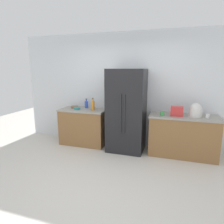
# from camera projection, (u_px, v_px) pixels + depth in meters

# --- Properties ---
(ground_plane) EXTENTS (11.02, 11.02, 0.00)m
(ground_plane) POSITION_uv_depth(u_px,v_px,m) (103.00, 178.00, 3.39)
(ground_plane) COLOR beige
(kitchen_back_panel) EXTENTS (5.51, 0.10, 2.69)m
(kitchen_back_panel) POSITION_uv_depth(u_px,v_px,m) (128.00, 90.00, 4.76)
(kitchen_back_panel) COLOR silver
(kitchen_back_panel) RESTS_ON ground_plane
(counter_left) EXTENTS (1.15, 0.63, 0.88)m
(counter_left) POSITION_uv_depth(u_px,v_px,m) (84.00, 126.00, 4.92)
(counter_left) COLOR olive
(counter_left) RESTS_ON ground_plane
(counter_right) EXTENTS (1.41, 0.63, 0.88)m
(counter_right) POSITION_uv_depth(u_px,v_px,m) (183.00, 136.00, 4.22)
(counter_right) COLOR olive
(counter_right) RESTS_ON ground_plane
(refrigerator) EXTENTS (0.81, 0.72, 1.85)m
(refrigerator) POSITION_uv_depth(u_px,v_px,m) (127.00, 111.00, 4.44)
(refrigerator) COLOR black
(refrigerator) RESTS_ON ground_plane
(toaster) EXTENTS (0.25, 0.14, 0.20)m
(toaster) POSITION_uv_depth(u_px,v_px,m) (177.00, 111.00, 4.08)
(toaster) COLOR red
(toaster) RESTS_ON counter_right
(rice_cooker) EXTENTS (0.25, 0.25, 0.28)m
(rice_cooker) POSITION_uv_depth(u_px,v_px,m) (196.00, 111.00, 4.01)
(rice_cooker) COLOR silver
(rice_cooker) RESTS_ON counter_right
(bottle_a) EXTENTS (0.08, 0.08, 0.29)m
(bottle_a) POSITION_uv_depth(u_px,v_px,m) (93.00, 106.00, 4.66)
(bottle_a) COLOR orange
(bottle_a) RESTS_ON counter_left
(bottle_b) EXTENTS (0.08, 0.08, 0.24)m
(bottle_b) POSITION_uv_depth(u_px,v_px,m) (86.00, 104.00, 4.94)
(bottle_b) COLOR blue
(bottle_b) RESTS_ON counter_left
(cup_a) EXTENTS (0.08, 0.08, 0.09)m
(cup_a) POSITION_uv_depth(u_px,v_px,m) (162.00, 114.00, 4.13)
(cup_a) COLOR green
(cup_a) RESTS_ON counter_right
(cup_b) EXTENTS (0.07, 0.07, 0.08)m
(cup_b) POSITION_uv_depth(u_px,v_px,m) (208.00, 116.00, 3.93)
(cup_b) COLOR white
(cup_b) RESTS_ON counter_right
(bowl_a) EXTENTS (0.16, 0.16, 0.05)m
(bowl_a) POSITION_uv_depth(u_px,v_px,m) (77.00, 108.00, 4.78)
(bowl_a) COLOR teal
(bowl_a) RESTS_ON counter_left
(bowl_b) EXTENTS (0.19, 0.19, 0.05)m
(bowl_b) POSITION_uv_depth(u_px,v_px,m) (75.00, 107.00, 4.95)
(bowl_b) COLOR brown
(bowl_b) RESTS_ON counter_left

